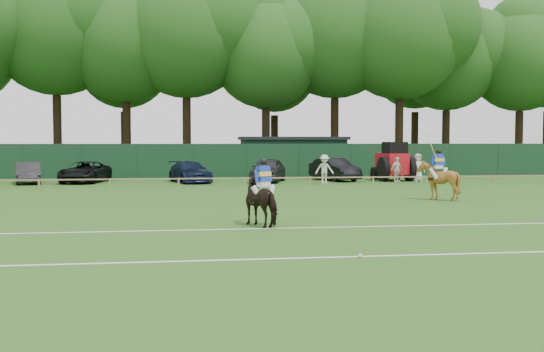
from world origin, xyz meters
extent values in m
plane|color=#1E4C14|center=(0.00, 0.00, 0.00)|extent=(160.00, 160.00, 0.00)
imported|color=black|center=(-0.24, -0.29, 0.78)|extent=(1.64, 2.04, 1.57)
imported|color=brown|center=(8.79, 7.35, 0.90)|extent=(1.47, 1.65, 1.80)
imported|color=#2C2C2E|center=(-12.43, 21.77, 0.68)|extent=(2.33, 4.35, 1.36)
imported|color=black|center=(-9.01, 22.18, 0.69)|extent=(3.17, 5.29, 1.38)
imported|color=#101933|center=(-2.28, 21.47, 0.69)|extent=(3.13, 5.10, 1.38)
imported|color=#2D2D2F|center=(2.83, 21.27, 0.80)|extent=(3.23, 5.05, 1.60)
imported|color=black|center=(7.53, 22.06, 0.76)|extent=(2.87, 4.91, 1.53)
imported|color=silver|center=(6.17, 19.22, 0.91)|extent=(1.19, 0.69, 1.83)
imported|color=silver|center=(11.06, 19.57, 0.83)|extent=(1.04, 0.81, 1.65)
imported|color=silver|center=(12.81, 20.34, 0.93)|extent=(0.94, 0.64, 1.86)
cube|color=silver|center=(-0.24, -0.29, 1.33)|extent=(0.44, 0.40, 0.18)
cube|color=#1938B6|center=(-0.24, -0.29, 1.65)|extent=(0.50, 0.46, 0.51)
cube|color=yellow|center=(-0.24, -0.29, 1.63)|extent=(0.51, 0.46, 0.18)
sphere|color=black|center=(-0.24, -0.29, 2.02)|extent=(0.25, 0.25, 0.25)
cylinder|color=silver|center=(0.01, -0.21, 1.03)|extent=(0.36, 0.47, 0.59)
cylinder|color=silver|center=(-0.45, -0.46, 1.03)|extent=(0.48, 0.26, 0.59)
cube|color=silver|center=(8.79, 7.35, 1.52)|extent=(0.36, 0.26, 0.18)
cube|color=#1938B6|center=(8.79, 7.35, 1.84)|extent=(0.40, 0.31, 0.51)
cube|color=yellow|center=(8.79, 7.35, 1.82)|extent=(0.43, 0.29, 0.18)
sphere|color=black|center=(8.79, 7.35, 2.21)|extent=(0.25, 0.25, 0.25)
cylinder|color=silver|center=(9.05, 7.30, 1.22)|extent=(0.42, 0.34, 0.59)
cylinder|color=silver|center=(8.53, 7.30, 1.22)|extent=(0.42, 0.33, 0.59)
cylinder|color=tan|center=(8.49, 7.40, 2.39)|extent=(0.28, 0.57, 1.17)
sphere|color=silver|center=(1.27, -6.09, 0.04)|extent=(0.09, 0.09, 0.09)
cube|color=silver|center=(0.00, -6.00, 0.01)|extent=(60.00, 0.10, 0.01)
cube|color=silver|center=(0.00, -1.00, 0.01)|extent=(60.00, 0.10, 0.01)
cube|color=#997F5B|center=(0.00, 18.00, 0.45)|extent=(62.00, 0.08, 0.08)
cube|color=#14351E|center=(0.00, 27.00, 1.25)|extent=(92.00, 0.04, 2.50)
cube|color=#14331E|center=(6.00, 30.00, 1.40)|extent=(8.00, 4.00, 2.80)
cube|color=black|center=(6.00, 30.00, 2.92)|extent=(8.40, 4.40, 0.24)
cube|color=red|center=(11.40, 21.50, 1.16)|extent=(1.60, 2.73, 1.43)
cube|color=black|center=(11.43, 21.06, 2.15)|extent=(1.41, 1.51, 0.99)
cylinder|color=black|center=(10.52, 20.67, 0.83)|extent=(0.44, 1.67, 1.65)
cylinder|color=black|center=(12.39, 20.79, 0.83)|extent=(0.44, 1.67, 1.65)
cylinder|color=black|center=(10.51, 22.54, 0.44)|extent=(0.39, 0.90, 0.88)
cylinder|color=black|center=(12.15, 22.65, 0.44)|extent=(0.39, 0.90, 0.88)
camera|label=1|loc=(-2.80, -20.21, 2.69)|focal=42.00mm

